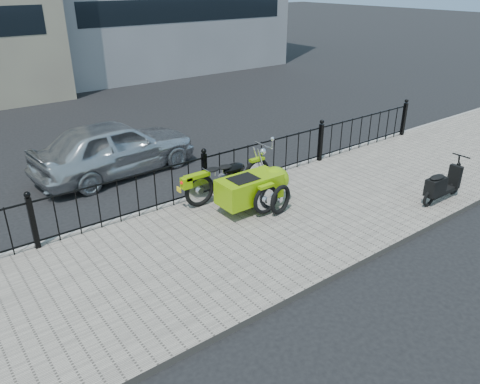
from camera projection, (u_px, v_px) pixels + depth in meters
ground at (242, 223)px, 9.21m from camera, size 120.00×120.00×0.00m
sidewalk at (258, 231)px, 8.83m from camera, size 30.00×3.80×0.12m
curb at (202, 196)px, 10.23m from camera, size 30.00×0.10×0.12m
iron_fence at (205, 176)px, 9.90m from camera, size 14.11×0.11×1.08m
motorcycle_sidecar at (252, 184)px, 9.49m from camera, size 2.28×1.48×0.98m
scooter at (441, 186)px, 9.71m from camera, size 1.33×0.39×0.90m
spare_tire at (280, 200)px, 9.21m from camera, size 0.62×0.21×0.61m
sedan_car at (115, 147)px, 11.25m from camera, size 4.10×1.99×1.35m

